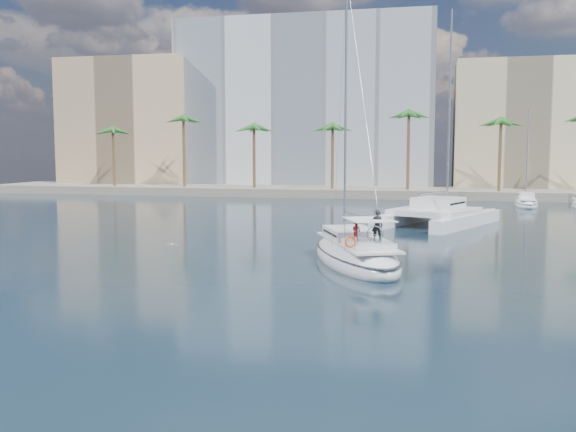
# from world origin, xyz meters

# --- Properties ---
(ground) EXTENTS (160.00, 160.00, 0.00)m
(ground) POSITION_xyz_m (0.00, 0.00, 0.00)
(ground) COLOR black
(ground) RESTS_ON ground
(quay) EXTENTS (120.00, 14.00, 1.20)m
(quay) POSITION_xyz_m (0.00, 61.00, 0.60)
(quay) COLOR gray
(quay) RESTS_ON ground
(building_modern) EXTENTS (42.00, 16.00, 28.00)m
(building_modern) POSITION_xyz_m (-12.00, 73.00, 14.00)
(building_modern) COLOR silver
(building_modern) RESTS_ON ground
(building_tan_left) EXTENTS (22.00, 14.00, 22.00)m
(building_tan_left) POSITION_xyz_m (-42.00, 69.00, 11.00)
(building_tan_left) COLOR tan
(building_tan_left) RESTS_ON ground
(building_beige) EXTENTS (20.00, 14.00, 20.00)m
(building_beige) POSITION_xyz_m (22.00, 70.00, 10.00)
(building_beige) COLOR beige
(building_beige) RESTS_ON ground
(palm_left) EXTENTS (3.60, 3.60, 12.30)m
(palm_left) POSITION_xyz_m (-34.00, 57.00, 10.28)
(palm_left) COLOR brown
(palm_left) RESTS_ON ground
(palm_centre) EXTENTS (3.60, 3.60, 12.30)m
(palm_centre) POSITION_xyz_m (0.00, 57.00, 10.28)
(palm_centre) COLOR brown
(palm_centre) RESTS_ON ground
(main_sloop) EXTENTS (8.35, 12.88, 18.28)m
(main_sloop) POSITION_xyz_m (4.47, 3.18, 0.55)
(main_sloop) COLOR white
(main_sloop) RESTS_ON ground
(catamaran) EXTENTS (11.64, 15.05, 19.47)m
(catamaran) POSITION_xyz_m (9.34, 24.63, 1.18)
(catamaran) COLOR white
(catamaran) RESTS_ON ground
(seagull) EXTENTS (0.94, 0.41, 0.17)m
(seagull) POSITION_xyz_m (-8.25, 5.54, 0.40)
(seagull) COLOR silver
(seagull) RESTS_ON ground
(moored_yacht_a) EXTENTS (3.37, 9.52, 11.90)m
(moored_yacht_a) POSITION_xyz_m (20.00, 47.00, 0.00)
(moored_yacht_a) COLOR white
(moored_yacht_a) RESTS_ON ground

